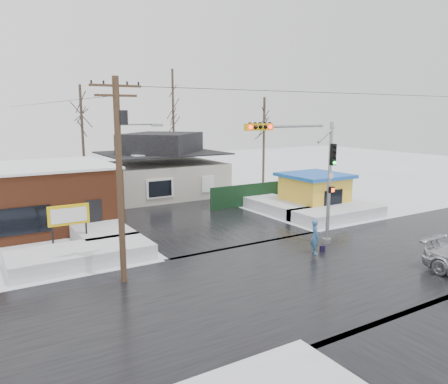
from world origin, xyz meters
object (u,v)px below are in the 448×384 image
kiosk (314,192)px  marquee_sign (69,216)px  traffic_signal (310,168)px  utility_pole (121,169)px  pedestrian (315,237)px

kiosk → marquee_sign: bearing=-178.4°
marquee_sign → kiosk: bearing=1.6°
traffic_signal → utility_pole: 10.39m
kiosk → pedestrian: 10.97m
utility_pole → marquee_sign: bearing=100.1°
kiosk → traffic_signal: bearing=-135.2°
utility_pole → marquee_sign: (-1.07, 5.99, -3.19)m
marquee_sign → kiosk: kiosk is taller
traffic_signal → kiosk: (7.07, 7.03, -3.08)m
kiosk → pedestrian: (-7.44, -8.04, -0.53)m
pedestrian → kiosk: bearing=-19.1°
utility_pole → kiosk: (17.43, 6.49, -3.65)m
marquee_sign → kiosk: 18.51m
marquee_sign → pedestrian: marquee_sign is taller
traffic_signal → utility_pole: (-10.36, 0.53, 0.57)m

